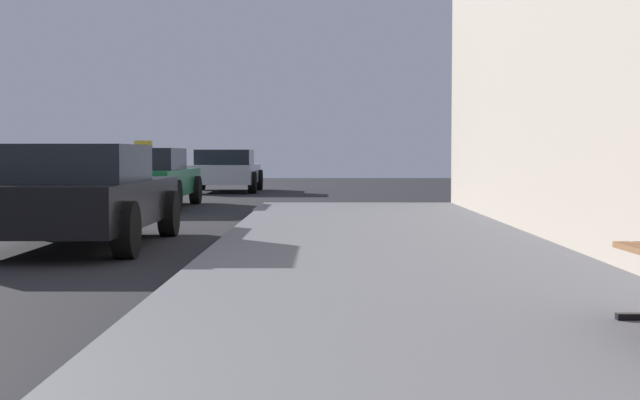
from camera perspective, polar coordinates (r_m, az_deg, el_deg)
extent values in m
cube|color=black|center=(11.78, -14.95, -0.17)|extent=(1.83, 4.31, 0.55)
cube|color=black|center=(11.56, -15.26, 2.25)|extent=(1.61, 1.94, 0.45)
cylinder|color=black|center=(13.38, -17.16, -0.80)|extent=(0.22, 0.64, 0.64)
cylinder|color=black|center=(12.95, -9.42, -0.83)|extent=(0.22, 0.64, 0.64)
cylinder|color=black|center=(10.24, -12.03, -1.84)|extent=(0.22, 0.64, 0.64)
cube|color=#196638|center=(19.83, -10.83, 1.10)|extent=(1.71, 4.54, 0.55)
cube|color=black|center=(19.60, -10.97, 2.54)|extent=(1.51, 2.04, 0.45)
cube|color=yellow|center=(19.60, -10.98, 3.43)|extent=(0.36, 0.14, 0.16)
cylinder|color=black|center=(21.43, -12.32, 0.62)|extent=(0.22, 0.64, 0.64)
cylinder|color=black|center=(21.12, -7.78, 0.63)|extent=(0.22, 0.64, 0.64)
cylinder|color=black|center=(18.61, -14.27, 0.25)|extent=(0.22, 0.64, 0.64)
cylinder|color=black|center=(18.26, -9.06, 0.26)|extent=(0.22, 0.64, 0.64)
cube|color=#B7B7BF|center=(27.77, -5.92, 1.65)|extent=(1.83, 4.07, 0.55)
cube|color=black|center=(27.56, -5.97, 2.68)|extent=(1.61, 1.83, 0.45)
cylinder|color=black|center=(29.18, -7.43, 1.26)|extent=(0.22, 0.64, 0.64)
cylinder|color=black|center=(28.99, -3.84, 1.27)|extent=(0.22, 0.64, 0.64)
cylinder|color=black|center=(26.61, -8.18, 1.09)|extent=(0.22, 0.64, 0.64)
cylinder|color=black|center=(26.40, -4.24, 1.10)|extent=(0.22, 0.64, 0.64)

